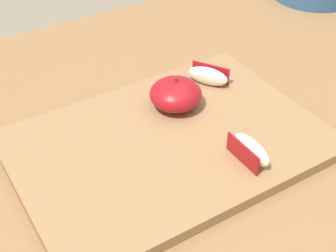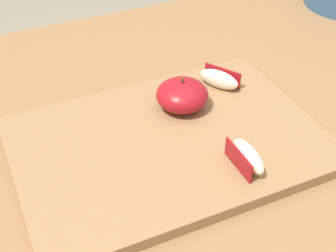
{
  "view_description": "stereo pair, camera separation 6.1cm",
  "coord_description": "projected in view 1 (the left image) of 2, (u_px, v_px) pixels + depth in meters",
  "views": [
    {
      "loc": [
        -0.31,
        -0.41,
        1.19
      ],
      "look_at": [
        -0.05,
        0.0,
        0.81
      ],
      "focal_mm": 51.41,
      "sensor_mm": 36.0,
      "label": 1
    },
    {
      "loc": [
        -0.25,
        -0.43,
        1.19
      ],
      "look_at": [
        -0.05,
        0.0,
        0.81
      ],
      "focal_mm": 51.41,
      "sensor_mm": 36.0,
      "label": 2
    }
  ],
  "objects": [
    {
      "name": "cutting_board",
      "position": [
        168.0,
        143.0,
        0.63
      ],
      "size": [
        0.39,
        0.28,
        0.02
      ],
      "color": "olive",
      "rests_on": "dining_table"
    },
    {
      "name": "apple_wedge_back",
      "position": [
        251.0,
        150.0,
        0.59
      ],
      "size": [
        0.02,
        0.06,
        0.03
      ],
      "color": "#F4EACC",
      "rests_on": "cutting_board"
    },
    {
      "name": "apple_wedge_left",
      "position": [
        208.0,
        76.0,
        0.72
      ],
      "size": [
        0.05,
        0.06,
        0.03
      ],
      "color": "#F4EACC",
      "rests_on": "cutting_board"
    },
    {
      "name": "dining_table",
      "position": [
        198.0,
        190.0,
        0.72
      ],
      "size": [
        1.36,
        0.83,
        0.78
      ],
      "color": "brown",
      "rests_on": "ground_plane"
    },
    {
      "name": "apple_half_skin_up",
      "position": [
        176.0,
        94.0,
        0.67
      ],
      "size": [
        0.07,
        0.07,
        0.05
      ],
      "color": "maroon",
      "rests_on": "cutting_board"
    }
  ]
}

